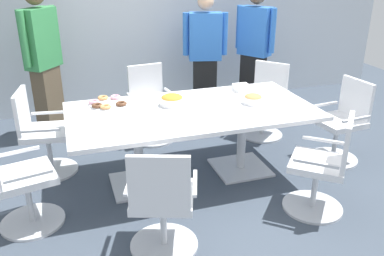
# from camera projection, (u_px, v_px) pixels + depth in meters

# --- Properties ---
(ground_plane) EXTENTS (10.00, 10.00, 0.01)m
(ground_plane) POSITION_uv_depth(u_px,v_px,m) (192.00, 177.00, 4.30)
(ground_plane) COLOR #3D4754
(back_wall) EXTENTS (8.00, 0.10, 2.80)m
(back_wall) POSITION_uv_depth(u_px,v_px,m) (140.00, 11.00, 5.85)
(back_wall) COLOR silver
(back_wall) RESTS_ON ground
(conference_table) EXTENTS (2.40, 1.20, 0.75)m
(conference_table) POSITION_uv_depth(u_px,v_px,m) (192.00, 121.00, 4.05)
(conference_table) COLOR white
(conference_table) RESTS_ON ground
(office_chair_0) EXTENTS (0.65, 0.65, 0.91)m
(office_chair_0) POSITION_uv_depth(u_px,v_px,m) (19.00, 184.00, 3.37)
(office_chair_0) COLOR silver
(office_chair_0) RESTS_ON ground
(office_chair_1) EXTENTS (0.69, 0.69, 0.91)m
(office_chair_1) POSITION_uv_depth(u_px,v_px,m) (162.00, 207.00, 3.06)
(office_chair_1) COLOR silver
(office_chair_1) RESTS_ON ground
(office_chair_2) EXTENTS (0.76, 0.76, 0.91)m
(office_chair_2) POSITION_uv_depth(u_px,v_px,m) (323.00, 170.00, 3.58)
(office_chair_2) COLOR silver
(office_chair_2) RESTS_ON ground
(office_chair_3) EXTENTS (0.59, 0.59, 0.91)m
(office_chair_3) POSITION_uv_depth(u_px,v_px,m) (341.00, 126.00, 4.51)
(office_chair_3) COLOR silver
(office_chair_3) RESTS_ON ground
(office_chair_4) EXTENTS (0.76, 0.76, 0.91)m
(office_chair_4) POSITION_uv_depth(u_px,v_px,m) (265.00, 104.00, 5.16)
(office_chair_4) COLOR silver
(office_chair_4) RESTS_ON ground
(office_chair_5) EXTENTS (0.60, 0.60, 0.91)m
(office_chair_5) POSITION_uv_depth(u_px,v_px,m) (151.00, 107.00, 5.04)
(office_chair_5) COLOR silver
(office_chair_5) RESTS_ON ground
(office_chair_6) EXTENTS (0.62, 0.62, 0.91)m
(office_chair_6) POSITION_uv_depth(u_px,v_px,m) (42.00, 137.00, 4.23)
(office_chair_6) COLOR silver
(office_chair_6) RESTS_ON ground
(person_standing_0) EXTENTS (0.45, 0.53, 1.85)m
(person_standing_0) POSITION_uv_depth(u_px,v_px,m) (43.00, 60.00, 4.93)
(person_standing_0) COLOR brown
(person_standing_0) RESTS_ON ground
(person_standing_1) EXTENTS (0.61, 0.32, 1.68)m
(person_standing_1) POSITION_uv_depth(u_px,v_px,m) (205.00, 54.00, 5.65)
(person_standing_1) COLOR black
(person_standing_1) RESTS_ON ground
(person_standing_2) EXTENTS (0.43, 0.55, 1.75)m
(person_standing_2) POSITION_uv_depth(u_px,v_px,m) (254.00, 49.00, 5.76)
(person_standing_2) COLOR black
(person_standing_2) RESTS_ON ground
(snack_bowl_chips_orange) EXTENTS (0.24, 0.24, 0.12)m
(snack_bowl_chips_orange) POSITION_uv_depth(u_px,v_px,m) (172.00, 100.00, 4.08)
(snack_bowl_chips_orange) COLOR white
(snack_bowl_chips_orange) RESTS_ON conference_table
(snack_bowl_cookies) EXTENTS (0.20, 0.20, 0.10)m
(snack_bowl_cookies) POSITION_uv_depth(u_px,v_px,m) (253.00, 99.00, 4.13)
(snack_bowl_cookies) COLOR white
(snack_bowl_cookies) RESTS_ON conference_table
(donut_platter) EXTENTS (0.40, 0.39, 0.04)m
(donut_platter) POSITION_uv_depth(u_px,v_px,m) (109.00, 103.00, 4.12)
(donut_platter) COLOR white
(donut_platter) RESTS_ON conference_table
(napkin_pile) EXTENTS (0.17, 0.17, 0.07)m
(napkin_pile) POSITION_uv_depth(u_px,v_px,m) (242.00, 88.00, 4.52)
(napkin_pile) COLOR white
(napkin_pile) RESTS_ON conference_table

